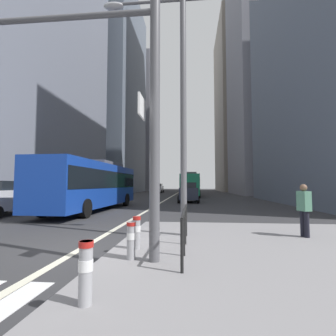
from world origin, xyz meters
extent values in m
plane|color=#303033|center=(0.00, 20.00, 0.00)|extent=(160.00, 160.00, 0.00)
cube|color=gray|center=(5.50, -1.00, 0.07)|extent=(9.00, 10.00, 0.15)
cube|color=beige|center=(0.00, 30.00, 0.01)|extent=(0.20, 80.00, 0.01)
cube|color=slate|center=(-16.00, 19.10, 19.72)|extent=(10.76, 25.34, 39.44)
cube|color=slate|center=(-16.00, 47.49, 22.52)|extent=(13.39, 22.69, 45.04)
cube|color=gray|center=(-16.00, 74.73, 20.74)|extent=(13.94, 23.03, 41.48)
cube|color=gray|center=(17.00, 40.06, 28.90)|extent=(12.46, 17.69, 57.80)
cube|color=gray|center=(17.00, 62.79, 22.84)|extent=(13.36, 22.90, 45.68)
cube|color=#14389E|center=(-3.64, 9.69, 1.73)|extent=(2.75, 11.72, 2.75)
cube|color=black|center=(-3.64, 9.69, 2.07)|extent=(2.78, 11.48, 1.10)
cube|color=#4C4C51|center=(-3.60, 11.44, 3.25)|extent=(1.84, 4.24, 0.30)
cylinder|color=black|center=(-2.52, 5.93, 0.50)|extent=(0.32, 1.01, 1.00)
cylinder|color=black|center=(-4.91, 5.98, 0.50)|extent=(0.32, 1.01, 1.00)
cylinder|color=black|center=(-2.36, 13.39, 0.50)|extent=(0.32, 1.01, 1.00)
cylinder|color=black|center=(-4.76, 13.44, 0.50)|extent=(0.32, 1.01, 1.00)
cube|color=silver|center=(-7.74, 6.60, 0.87)|extent=(1.88, 4.34, 1.10)
cube|color=black|center=(-7.74, 6.75, 1.68)|extent=(1.55, 2.35, 0.52)
cylinder|color=black|center=(-6.86, 8.08, 0.32)|extent=(0.23, 0.64, 0.64)
cylinder|color=black|center=(-8.68, 8.04, 0.32)|extent=(0.23, 0.64, 0.64)
cube|color=#198456|center=(2.74, 29.91, 1.73)|extent=(2.58, 11.29, 2.75)
cube|color=black|center=(2.74, 29.91, 2.07)|extent=(2.62, 11.07, 1.10)
cube|color=#4C4C51|center=(2.73, 28.22, 3.25)|extent=(1.78, 4.07, 0.30)
cylinder|color=black|center=(1.57, 33.53, 0.50)|extent=(0.31, 1.00, 1.00)
cylinder|color=black|center=(3.97, 33.51, 0.50)|extent=(0.31, 1.00, 1.00)
cylinder|color=black|center=(1.51, 26.32, 0.50)|extent=(0.31, 1.00, 1.00)
cylinder|color=black|center=(3.91, 26.30, 0.50)|extent=(0.31, 1.00, 1.00)
cube|color=red|center=(2.02, 48.70, 1.73)|extent=(2.81, 11.76, 2.75)
cube|color=black|center=(2.02, 48.70, 2.07)|extent=(2.84, 11.53, 1.10)
cube|color=#4C4C51|center=(2.07, 46.94, 3.25)|extent=(1.86, 4.26, 0.30)
cylinder|color=black|center=(0.72, 52.41, 0.50)|extent=(0.33, 1.01, 1.00)
cylinder|color=black|center=(3.12, 52.47, 0.50)|extent=(0.33, 1.01, 1.00)
cylinder|color=black|center=(0.92, 44.92, 0.50)|extent=(0.33, 1.01, 1.00)
cylinder|color=black|center=(3.32, 44.98, 0.50)|extent=(0.33, 1.01, 1.00)
cube|color=silver|center=(-4.23, 46.70, 0.87)|extent=(1.87, 4.50, 1.10)
cube|color=black|center=(-4.23, 46.85, 1.68)|extent=(1.54, 2.44, 0.52)
cylinder|color=black|center=(-3.35, 45.16, 0.32)|extent=(0.23, 0.64, 0.64)
cylinder|color=black|center=(-5.17, 45.20, 0.32)|extent=(0.23, 0.64, 0.64)
cylinder|color=black|center=(-3.30, 48.20, 0.32)|extent=(0.23, 0.64, 0.64)
cylinder|color=black|center=(-5.12, 48.23, 0.32)|extent=(0.23, 0.64, 0.64)
cube|color=#232838|center=(2.59, 18.24, 0.87)|extent=(1.94, 4.15, 1.10)
cube|color=black|center=(2.59, 18.09, 1.68)|extent=(1.58, 2.26, 0.52)
cylinder|color=black|center=(1.62, 19.59, 0.32)|extent=(0.25, 0.65, 0.64)
cylinder|color=black|center=(3.44, 19.66, 0.32)|extent=(0.25, 0.65, 0.64)
cylinder|color=black|center=(1.73, 16.82, 0.32)|extent=(0.25, 0.65, 0.64)
cylinder|color=black|center=(3.55, 16.89, 0.32)|extent=(0.25, 0.65, 0.64)
cylinder|color=#515156|center=(2.20, -1.48, 3.15)|extent=(0.22, 0.22, 6.00)
cylinder|color=#515156|center=(-0.38, -1.48, 5.55)|extent=(5.15, 0.14, 0.14)
cube|color=white|center=(1.95, -1.66, 3.35)|extent=(0.04, 0.60, 0.44)
cylinder|color=#56565B|center=(2.72, 1.34, 4.15)|extent=(0.20, 0.20, 8.00)
cylinder|color=#56565B|center=(1.52, 1.34, 7.95)|extent=(2.40, 0.10, 0.10)
ellipsoid|color=#B2B2B7|center=(0.32, 1.34, 7.90)|extent=(0.70, 0.32, 0.20)
cylinder|color=#99999E|center=(1.58, -3.44, 0.56)|extent=(0.18, 0.18, 0.83)
cylinder|color=white|center=(1.58, -3.44, 0.66)|extent=(0.19, 0.19, 0.15)
cylinder|color=#B21E19|center=(1.58, -3.44, 0.94)|extent=(0.20, 0.20, 0.08)
cylinder|color=#99999E|center=(1.69, -1.39, 0.54)|extent=(0.18, 0.18, 0.78)
cylinder|color=white|center=(1.69, -1.39, 0.63)|extent=(0.19, 0.19, 0.14)
cylinder|color=#B21E19|center=(1.69, -1.39, 0.89)|extent=(0.20, 0.20, 0.08)
cylinder|color=#99999E|center=(1.62, -0.53, 0.54)|extent=(0.18, 0.18, 0.79)
cylinder|color=white|center=(1.62, -0.53, 0.64)|extent=(0.19, 0.19, 0.14)
cylinder|color=#B21E19|center=(1.62, -0.53, 0.90)|extent=(0.20, 0.20, 0.08)
cylinder|color=black|center=(2.80, -2.11, 0.62)|extent=(0.06, 0.06, 0.95)
cylinder|color=black|center=(2.80, -1.02, 0.62)|extent=(0.06, 0.06, 0.95)
cylinder|color=black|center=(2.80, 0.07, 0.62)|extent=(0.06, 0.06, 0.95)
cylinder|color=black|center=(2.80, 1.16, 0.62)|extent=(0.06, 0.06, 0.95)
cylinder|color=black|center=(2.80, -0.48, 1.10)|extent=(0.06, 3.28, 0.06)
cylinder|color=black|center=(6.41, 1.27, 0.54)|extent=(0.15, 0.15, 0.78)
cylinder|color=black|center=(6.37, 1.42, 0.54)|extent=(0.15, 0.15, 0.78)
cube|color=#4C7F66|center=(6.39, 1.34, 1.23)|extent=(0.34, 0.43, 0.60)
sphere|color=brown|center=(6.39, 1.34, 1.64)|extent=(0.21, 0.21, 0.21)
camera|label=1|loc=(2.99, -6.73, 1.73)|focal=26.87mm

